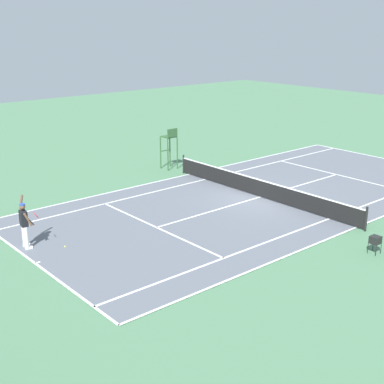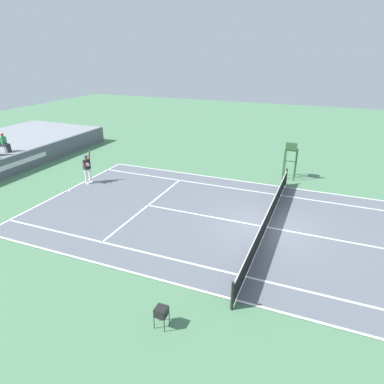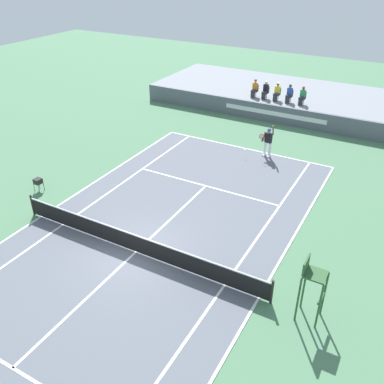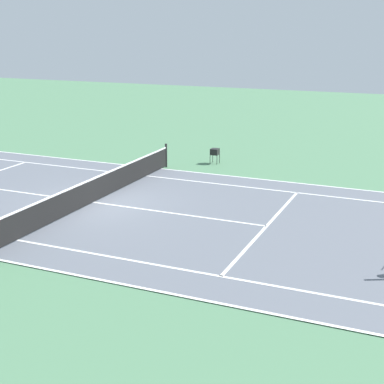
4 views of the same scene
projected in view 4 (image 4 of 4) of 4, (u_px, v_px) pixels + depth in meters
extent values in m
plane|color=#4C7A56|center=(94.00, 203.00, 20.44)|extent=(80.00, 80.00, 0.00)
cube|color=slate|center=(94.00, 203.00, 20.44)|extent=(10.98, 23.78, 0.02)
cube|color=white|center=(162.00, 169.00, 25.28)|extent=(0.10, 23.78, 0.01)
cube|color=white|center=(147.00, 176.00, 24.06)|extent=(0.10, 23.78, 0.01)
cube|color=white|center=(18.00, 240.00, 16.81)|extent=(0.10, 23.78, 0.01)
cube|color=white|center=(267.00, 226.00, 18.00)|extent=(8.22, 0.10, 0.01)
cube|color=white|center=(94.00, 202.00, 20.44)|extent=(0.10, 12.80, 0.01)
cylinder|color=black|center=(166.00, 155.00, 25.53)|extent=(0.10, 0.10, 1.07)
cube|color=black|center=(94.00, 190.00, 20.31)|extent=(11.78, 0.02, 0.84)
cube|color=white|center=(93.00, 179.00, 20.19)|extent=(11.78, 0.03, 0.06)
cube|color=black|center=(215.00, 152.00, 26.19)|extent=(0.36, 0.36, 0.28)
cylinder|color=black|center=(213.00, 158.00, 26.50)|extent=(0.02, 0.02, 0.42)
cylinder|color=black|center=(210.00, 160.00, 26.20)|extent=(0.02, 0.02, 0.42)
cylinder|color=black|center=(220.00, 159.00, 26.37)|extent=(0.02, 0.02, 0.42)
cylinder|color=black|center=(217.00, 160.00, 26.07)|extent=(0.02, 0.02, 0.42)
ellipsoid|color=#D1E533|center=(215.00, 150.00, 26.16)|extent=(0.30, 0.30, 0.12)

